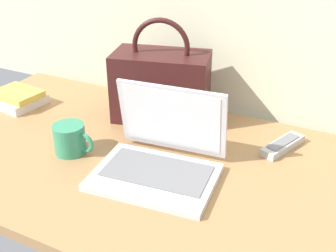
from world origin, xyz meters
name	(u,v)px	position (x,y,z in m)	size (l,w,h in m)	color
desk	(168,169)	(0.00, 0.00, 0.01)	(1.60, 0.76, 0.03)	#A87A4C
laptop	(161,156)	(0.00, -0.03, 0.08)	(0.33, 0.29, 0.22)	silver
coffee_mug	(70,139)	(-0.27, -0.06, 0.07)	(0.12, 0.09, 0.09)	#338C66
remote_control_far	(283,145)	(0.26, 0.22, 0.04)	(0.10, 0.17, 0.02)	#B7B7B7
handbag	(161,85)	(-0.15, 0.25, 0.15)	(0.33, 0.23, 0.33)	#3F1919
book_stack	(18,98)	(-0.64, 0.11, 0.05)	(0.17, 0.16, 0.05)	silver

